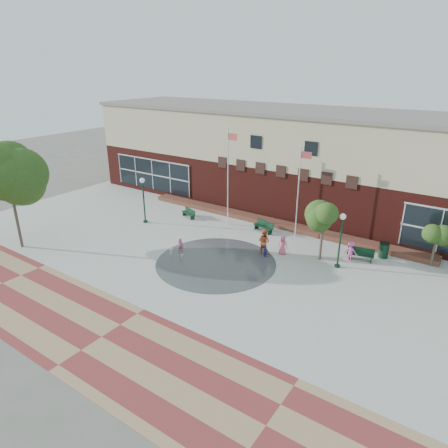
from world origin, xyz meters
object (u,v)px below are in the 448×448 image
Objects in this scene: flagpole_right at (299,188)px; trash_can at (384,250)px; flagpole_left at (228,172)px; tree_big_left at (8,175)px; bench_left at (189,215)px; child_splash at (181,245)px.

flagpole_right is 7.62m from trash_can.
flagpole_left is at bearing -175.73° from trash_can.
flagpole_left is at bearing 50.75° from tree_big_left.
flagpole_left is 7.26× the size of trash_can.
trash_can is at bearing 24.51° from bench_left.
flagpole_right is 21.27m from tree_big_left.
flagpole_left reaches higher than bench_left.
trash_can is at bearing 8.35° from flagpole_left.
flagpole_left is 6.10m from flagpole_right.
flagpole_left is 4.90× the size of bench_left.
flagpole_left is 1.13× the size of flagpole_right.
bench_left is at bearing -174.67° from trash_can.
flagpole_left is 16.44m from tree_big_left.
flagpole_left is at bearing -103.96° from child_splash.
tree_big_left is at bearing -98.93° from bench_left.
bench_left is at bearing -70.53° from child_splash.
child_splash is at bearing -84.87° from flagpole_left.
bench_left is at bearing 61.89° from tree_big_left.
flagpole_right is at bearing 11.01° from flagpole_left.
flagpole_right is at bearing -178.13° from trash_can.
flagpole_left is 5.90m from bench_left.
child_splash is (4.03, -5.88, 0.26)m from bench_left.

